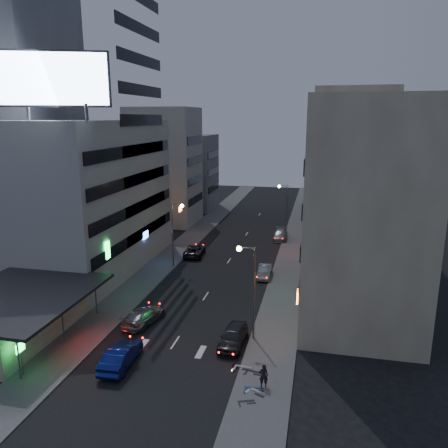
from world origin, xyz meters
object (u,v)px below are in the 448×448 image
(person, at_px, (264,376))
(scooter_black_b, at_px, (264,366))
(road_car_silver, at_px, (144,316))
(scooter_black_a, at_px, (255,393))
(scooter_blue, at_px, (263,380))
(parked_car_right_near, at_px, (233,336))
(parked_car_right_mid, at_px, (264,272))
(scooter_silver_b, at_px, (253,360))
(scooter_silver_a, at_px, (267,386))
(road_car_blue, at_px, (121,356))
(parked_car_right_far, at_px, (280,235))
(parked_car_left, at_px, (194,250))

(person, height_order, scooter_black_b, person)
(road_car_silver, xyz_separation_m, scooter_black_a, (11.55, -9.02, -0.10))
(scooter_black_a, relative_size, scooter_blue, 0.89)
(parked_car_right_near, distance_m, parked_car_right_mid, 16.38)
(scooter_silver_b, bearing_deg, scooter_silver_a, -148.19)
(parked_car_right_near, relative_size, road_car_blue, 0.94)
(scooter_black_a, relative_size, scooter_black_b, 0.89)
(person, relative_size, scooter_black_b, 0.91)
(scooter_black_b, bearing_deg, road_car_blue, 105.86)
(parked_car_right_far, height_order, road_car_blue, road_car_blue)
(scooter_silver_a, relative_size, scooter_blue, 1.02)
(scooter_silver_a, height_order, scooter_silver_b, scooter_silver_b)
(road_car_blue, height_order, person, person)
(parked_car_left, height_order, scooter_silver_a, parked_car_left)
(parked_car_right_near, relative_size, parked_car_left, 0.90)
(road_car_silver, xyz_separation_m, scooter_blue, (11.93, -7.57, -0.03))
(road_car_silver, height_order, scooter_silver_a, road_car_silver)
(parked_car_left, distance_m, scooter_blue, 30.82)
(parked_car_right_far, relative_size, road_car_silver, 1.00)
(parked_car_right_near, xyz_separation_m, parked_car_left, (-9.86, 22.53, -0.07))
(parked_car_right_mid, distance_m, parked_car_right_far, 16.88)
(scooter_silver_b, bearing_deg, scooter_black_b, -112.47)
(road_car_blue, xyz_separation_m, scooter_black_b, (10.68, 1.17, -0.12))
(parked_car_left, height_order, road_car_silver, road_car_silver)
(parked_car_right_near, bearing_deg, road_car_silver, 168.13)
(parked_car_right_near, relative_size, scooter_silver_b, 2.38)
(road_car_silver, bearing_deg, scooter_silver_b, 165.05)
(parked_car_right_far, height_order, scooter_black_b, parked_car_right_far)
(person, bearing_deg, scooter_silver_b, -73.57)
(parked_car_right_near, distance_m, person, 6.21)
(parked_car_right_near, xyz_separation_m, scooter_blue, (3.20, -5.39, -0.10))
(parked_car_right_far, xyz_separation_m, scooter_silver_a, (2.77, -39.35, -0.02))
(road_car_silver, bearing_deg, scooter_black_a, 153.15)
(scooter_blue, bearing_deg, scooter_black_b, -2.65)
(scooter_black_b, bearing_deg, scooter_silver_b, 71.07)
(parked_car_right_mid, bearing_deg, parked_car_right_near, -94.52)
(road_car_blue, bearing_deg, scooter_black_a, 166.32)
(scooter_black_b, height_order, scooter_silver_b, scooter_silver_b)
(scooter_silver_b, bearing_deg, road_car_blue, 105.67)
(parked_car_right_near, bearing_deg, scooter_black_a, -65.44)
(parked_car_left, bearing_deg, scooter_black_a, 107.39)
(person, relative_size, scooter_black_a, 1.02)
(scooter_silver_a, xyz_separation_m, scooter_black_b, (-0.54, 2.49, -0.02))
(scooter_black_b, bearing_deg, scooter_silver_a, -158.11)
(parked_car_right_mid, distance_m, parked_car_left, 12.04)
(parked_car_right_mid, bearing_deg, scooter_blue, -85.69)
(scooter_black_b, distance_m, scooter_silver_b, 1.02)
(road_car_silver, height_order, scooter_black_b, road_car_silver)
(road_car_blue, distance_m, scooter_blue, 10.89)
(parked_car_right_near, bearing_deg, scooter_black_b, -48.08)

